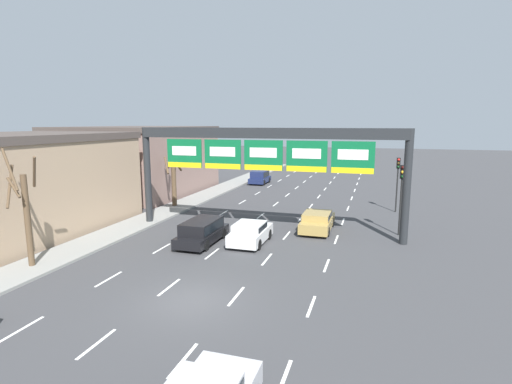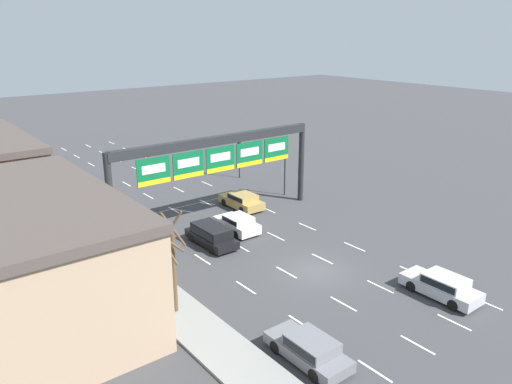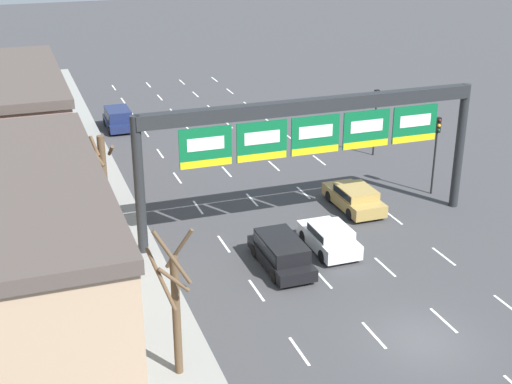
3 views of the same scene
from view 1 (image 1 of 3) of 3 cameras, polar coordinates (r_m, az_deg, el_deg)
The scene contains 14 objects.
ground_plane at distance 17.85m, azimuth -9.12°, elevation -15.12°, with size 220.00×220.00×0.00m, color #3D3D3F.
sidewalk_left at distance 23.48m, azimuth -31.14°, elevation -10.04°, with size 2.80×110.00×0.15m.
lane_dashes at distance 29.85m, azimuth 2.37°, elevation -4.68°, with size 10.02×67.00×0.01m.
sign_gantry at distance 26.77m, azimuth 1.22°, elevation 6.02°, with size 18.60×0.70×7.17m.
building_near at distance 31.78m, azimuth -32.20°, elevation 0.93°, with size 10.69×16.39×6.78m.
building_far at distance 45.36m, azimuth -16.36°, elevation 4.49°, with size 12.56×15.44×7.09m.
suv_black at distance 25.37m, azimuth -7.73°, elevation -5.43°, with size 1.91×4.57×1.50m.
car_white at distance 25.12m, azimuth -0.81°, elevation -5.76°, with size 1.93×3.93×1.37m.
suv_navy at distance 49.64m, azimuth 0.55°, elevation 2.24°, with size 1.92×3.93×1.62m.
car_gold at distance 28.37m, azimuth 8.76°, elevation -4.05°, with size 1.99×4.49×1.36m.
traffic_light_near_gantry at distance 28.11m, azimuth 20.09°, elevation 0.86°, with size 0.30×0.35×4.76m.
traffic_light_mid_block at distance 35.47m, azimuth 19.60°, elevation 2.50°, with size 0.30×0.35×4.62m.
tree_bare_closest at distance 36.22m, azimuth -11.73°, elevation 1.90°, with size 1.60×1.56×4.45m.
tree_bare_second at distance 23.49m, azimuth -30.13°, elevation -2.27°, with size 1.78×1.78×6.12m.
Camera 1 is at (7.30, -14.46, 7.51)m, focal length 28.00 mm.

